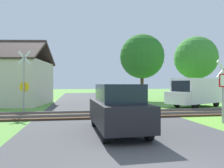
{
  "coord_description": "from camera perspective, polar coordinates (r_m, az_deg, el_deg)",
  "views": [
    {
      "loc": [
        -1.7,
        -3.45,
        1.77
      ],
      "look_at": [
        0.5,
        9.86,
        1.8
      ],
      "focal_mm": 35.0,
      "sensor_mm": 36.0,
      "label": 1
    }
  ],
  "objects": [
    {
      "name": "mail_truck",
      "position": [
        18.24,
        21.01,
        -1.79
      ],
      "size": [
        5.21,
        3.86,
        2.24
      ],
      "rotation": [
        0.0,
        0.0,
        2.04
      ],
      "color": "white",
      "rests_on": "ground"
    },
    {
      "name": "tree_far",
      "position": [
        30.75,
        21.01,
        6.37
      ],
      "size": [
        5.56,
        5.56,
        8.03
      ],
      "color": "#513823",
      "rests_on": "ground"
    },
    {
      "name": "crossing_sign_far",
      "position": [
        14.66,
        -22.01,
        1.11
      ],
      "size": [
        0.85,
        0.28,
        3.89
      ],
      "rotation": [
        0.0,
        0.0,
        -0.29
      ],
      "color": "#9E9EA5",
      "rests_on": "ground"
    },
    {
      "name": "parked_car",
      "position": [
        8.05,
        1.49,
        -6.39
      ],
      "size": [
        1.78,
        4.06,
        1.78
      ],
      "rotation": [
        0.0,
        0.0,
        0.04
      ],
      "color": "black",
      "rests_on": "ground"
    },
    {
      "name": "road_asphalt",
      "position": [
        5.98,
        7.94,
        -17.33
      ],
      "size": [
        7.63,
        80.0,
        0.01
      ],
      "primitive_type": "cube",
      "color": "#424244",
      "rests_on": "ground"
    },
    {
      "name": "rail_track",
      "position": [
        12.55,
        -1.52,
        -7.97
      ],
      "size": [
        60.0,
        2.6,
        0.22
      ],
      "color": "#422D1E",
      "rests_on": "ground"
    },
    {
      "name": "house",
      "position": [
        21.38,
        -26.5,
        0.64
      ],
      "size": [
        8.42,
        7.5,
        5.68
      ],
      "rotation": [
        0.0,
        0.0,
        -0.15
      ],
      "color": "beige",
      "rests_on": "ground"
    },
    {
      "name": "stop_sign_near",
      "position": [
        11.16,
        27.12,
        -0.48
      ],
      "size": [
        0.87,
        0.21,
        2.88
      ],
      "rotation": [
        0.0,
        0.0,
        3.33
      ],
      "color": "#9E9EA5",
      "rests_on": "ground"
    },
    {
      "name": "tree_right",
      "position": [
        24.29,
        7.85,
        7.12
      ],
      "size": [
        4.84,
        4.84,
        7.26
      ],
      "color": "#513823",
      "rests_on": "ground"
    }
  ]
}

